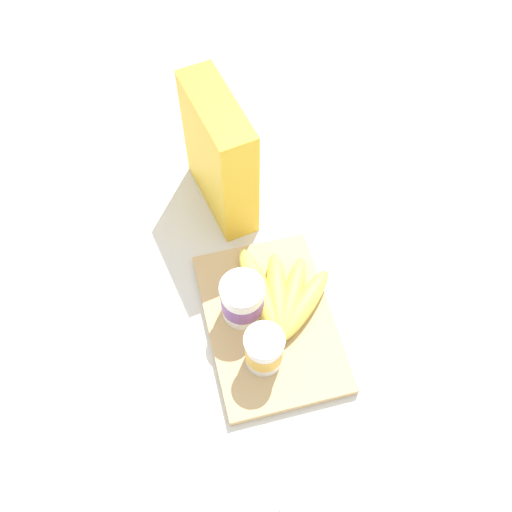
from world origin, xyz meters
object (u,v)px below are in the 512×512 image
(cutting_board, at_px, (270,322))
(yogurt_cup_front, at_px, (264,350))
(cereal_box, at_px, (219,155))
(spoon, at_px, (285,492))
(yogurt_cup_back, at_px, (242,300))
(banana_bunch, at_px, (281,297))

(cutting_board, bearing_deg, yogurt_cup_front, 156.56)
(cereal_box, bearing_deg, cutting_board, 173.55)
(yogurt_cup_front, xyz_separation_m, spoon, (-0.20, 0.02, -0.05))
(yogurt_cup_back, distance_m, banana_bunch, 0.07)
(banana_bunch, bearing_deg, spoon, 166.04)
(banana_bunch, bearing_deg, cutting_board, 137.29)
(cutting_board, relative_size, spoon, 2.31)
(cereal_box, distance_m, spoon, 0.57)
(banana_bunch, relative_size, spoon, 1.50)
(yogurt_cup_front, bearing_deg, cutting_board, -23.44)
(yogurt_cup_back, bearing_deg, yogurt_cup_front, -172.16)
(yogurt_cup_front, relative_size, spoon, 0.62)
(cutting_board, bearing_deg, cereal_box, 4.13)
(cutting_board, height_order, spoon, cutting_board)
(banana_bunch, distance_m, spoon, 0.31)
(banana_bunch, bearing_deg, yogurt_cup_back, 91.34)
(cutting_board, xyz_separation_m, spoon, (-0.27, 0.05, -0.00))
(yogurt_cup_back, bearing_deg, cutting_board, -122.43)
(cereal_box, xyz_separation_m, banana_bunch, (-0.26, -0.05, -0.09))
(spoon, bearing_deg, yogurt_cup_front, -5.43)
(cereal_box, relative_size, banana_bunch, 1.26)
(yogurt_cup_front, distance_m, banana_bunch, 0.11)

